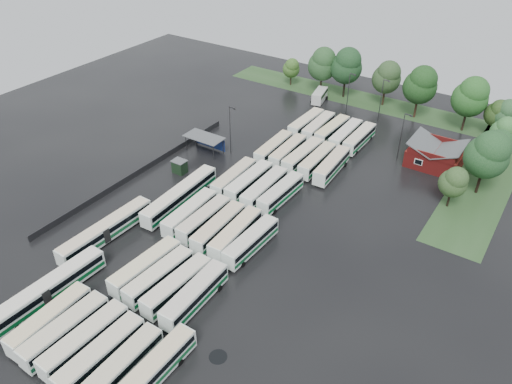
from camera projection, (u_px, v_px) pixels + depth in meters
The scene contains 60 objects.
ground at pixel (205, 235), 81.02m from camera, with size 160.00×160.00×0.00m, color black.
brick_building at pixel (435, 157), 98.43m from camera, with size 10.07×8.60×5.39m.
wash_shed at pixel (205, 138), 102.45m from camera, with size 8.20×4.20×3.58m.
utility_hut at pixel (180, 166), 96.43m from camera, with size 2.70×2.20×2.62m.
grass_strip_north at pixel (373, 102), 124.78m from camera, with size 80.00×10.00×0.01m, color #284821.
grass_strip_east at pixel (485, 180), 94.89m from camera, with size 10.00×50.00×0.01m, color #284821.
west_fence at pixel (141, 171), 96.42m from camera, with size 0.10×50.00×1.20m, color #2D2D30.
bus_r0c0 at pixel (50, 320), 63.84m from camera, with size 2.90×11.96×3.31m.
bus_r0c1 at pixel (65, 330), 62.40m from camera, with size 2.80×12.18×3.38m.
bus_r0c2 at pixel (85, 340), 61.15m from camera, with size 2.92×12.21×3.38m.
bus_r0c3 at pixel (101, 355), 59.35m from camera, with size 2.77×12.23×3.39m.
bus_r0c4 at pixel (121, 367), 58.04m from camera, with size 2.69×11.79×3.27m.
bus_r1c1 at pixel (146, 267), 72.03m from camera, with size 3.19×12.22×3.37m.
bus_r1c2 at pixel (159, 277), 70.49m from camera, with size 3.09×11.84×3.27m.
bus_r1c3 at pixel (177, 286), 68.97m from camera, with size 3.05×11.99×3.31m.
bus_r1c4 at pixel (195, 295), 67.45m from camera, with size 2.93×12.19×3.37m.
bus_r2c0 at pixel (190, 213), 82.95m from camera, with size 3.03×12.16×3.36m.
bus_r2c1 at pixel (204, 219), 81.67m from camera, with size 2.54×11.64×3.24m.
bus_r2c2 at pixel (219, 227), 79.74m from camera, with size 3.01×12.11×3.35m.
bus_r2c3 at pixel (236, 234), 78.43m from camera, with size 3.13×12.16×3.35m.
bus_r2c4 at pixel (251, 242), 76.90m from camera, with size 2.82×11.74×3.25m.
bus_r3c0 at pixel (234, 178), 92.09m from camera, with size 2.95×11.86×3.28m.
bus_r3c1 at pixel (249, 182), 90.87m from camera, with size 2.71×12.28×3.41m.
bus_r3c2 at pixel (265, 188), 89.03m from camera, with size 2.87×12.33×3.42m.
bus_r3c3 at pixel (281, 193), 88.01m from camera, with size 2.77×11.70×3.24m.
bus_r4c0 at pixel (274, 148), 101.54m from camera, with size 2.92×11.88×3.28m.
bus_r4c1 at pixel (288, 151), 100.41m from camera, with size 2.84×11.67×3.23m.
bus_r4c2 at pixel (303, 156), 98.70m from camera, with size 2.85×12.31×3.41m.
bus_r4c3 at pixel (317, 160), 97.37m from camera, with size 2.67×11.85×3.29m.
bus_r4c4 at pixel (332, 165), 95.69m from camera, with size 3.19×12.23×3.37m.
bus_r5c0 at pixel (306, 123), 110.90m from camera, with size 2.71×12.02×3.34m.
bus_r5c1 at pixel (319, 127), 109.54m from camera, with size 2.82×11.79×3.26m.
bus_r5c2 at pixel (332, 130), 108.18m from camera, with size 2.85×11.76×3.25m.
bus_r5c3 at pixel (346, 135), 106.33m from camera, with size 2.66×11.90×3.30m.
bus_r5c4 at pixel (359, 138), 105.03m from camera, with size 2.51×11.68×3.25m.
artic_bus_west_a at pixel (47, 291), 68.16m from camera, with size 3.08×17.93×3.31m.
artic_bus_west_b at pixel (180, 196), 87.20m from camera, with size 3.29×18.20×3.36m.
artic_bus_west_c at pixel (106, 230), 79.16m from camera, with size 2.90×17.58×3.25m.
minibus at pixel (320, 96), 124.35m from camera, with size 3.72×6.90×2.86m.
tree_north_0 at pixel (291, 68), 131.52m from camera, with size 4.50×4.49×7.44m.
tree_north_1 at pixel (323, 64), 125.43m from camera, with size 7.34×7.34×12.15m.
tree_north_2 at pixel (347, 65), 122.83m from camera, with size 7.84×7.84×12.99m.
tree_north_3 at pixel (387, 77), 119.22m from camera, with size 6.89×6.89×11.41m.
tree_north_4 at pixel (421, 85), 112.93m from camera, with size 7.70×7.70×12.75m.
tree_north_5 at pixel (471, 96), 107.23m from camera, with size 7.75×7.75×12.84m.
tree_north_6 at pixel (506, 114), 105.47m from camera, with size 5.56×5.56×9.21m.
tree_east_0 at pixel (454, 182), 84.74m from camera, with size 4.90×4.90×8.11m.
tree_east_1 at pixel (488, 154), 86.59m from camera, with size 7.67×7.67×12.71m.
tree_east_2 at pixel (497, 146), 93.42m from camera, with size 5.75×5.74×9.50m.
tree_east_3 at pixel (505, 131), 99.44m from camera, with size 5.30×5.30×8.78m.
tree_east_4 at pixel (498, 113), 106.60m from camera, with size 5.26×5.24×8.68m.
lamp_post_ne at pixel (402, 134), 97.79m from camera, with size 1.58×0.31×10.25m.
lamp_post_nw at pixel (231, 127), 99.92m from camera, with size 1.62×0.32×10.54m.
lamp_post_back_w at pixel (349, 91), 115.83m from camera, with size 1.56×0.30×10.12m.
lamp_post_back_e at pixel (382, 98), 112.40m from camera, with size 1.58×0.31×10.24m.
puddle_0 at pixel (107, 308), 67.99m from camera, with size 4.50×4.50×0.01m, color black.
puddle_1 at pixel (159, 338), 63.67m from camera, with size 2.93×2.93×0.01m, color black.
puddle_2 at pixel (180, 224), 83.42m from camera, with size 5.00×5.00×0.01m, color black.
puddle_3 at pixel (226, 265), 75.20m from camera, with size 3.62×3.62×0.01m, color black.
puddle_4 at pixel (218, 357), 61.34m from camera, with size 2.33×2.33×0.01m, color black.
Camera 1 is at (42.03, -47.98, 51.14)m, focal length 35.00 mm.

